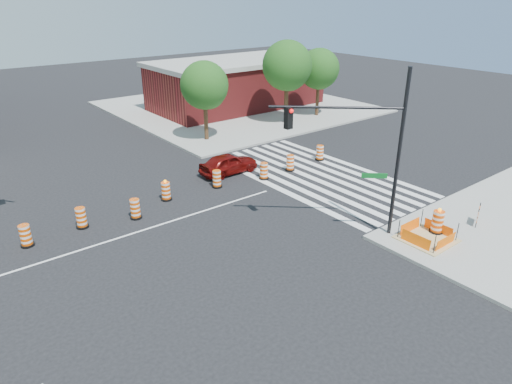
{
  "coord_description": "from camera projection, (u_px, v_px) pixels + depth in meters",
  "views": [
    {
      "loc": [
        -8.23,
        -18.43,
        10.36
      ],
      "look_at": [
        4.47,
        -2.26,
        1.4
      ],
      "focal_mm": 32.0,
      "sensor_mm": 36.0,
      "label": 1
    }
  ],
  "objects": [
    {
      "name": "ground",
      "position": [
        155.0,
        227.0,
        22.08
      ],
      "size": [
        120.0,
        120.0,
        0.0
      ],
      "primitive_type": "plane",
      "color": "black",
      "rests_on": "ground"
    },
    {
      "name": "sidewalk_ne",
      "position": [
        237.0,
        107.0,
        45.22
      ],
      "size": [
        22.0,
        22.0,
        0.15
      ],
      "primitive_type": "cube",
      "color": "gray",
      "rests_on": "ground"
    },
    {
      "name": "crosswalk_east",
      "position": [
        315.0,
        175.0,
        28.28
      ],
      "size": [
        6.75,
        13.5,
        0.01
      ],
      "color": "silver",
      "rests_on": "ground"
    },
    {
      "name": "lane_centerline",
      "position": [
        155.0,
        226.0,
        22.08
      ],
      "size": [
        14.0,
        0.12,
        0.01
      ],
      "primitive_type": "cube",
      "color": "silver",
      "rests_on": "ground"
    },
    {
      "name": "excavation_pit",
      "position": [
        427.0,
        238.0,
        20.61
      ],
      "size": [
        2.2,
        2.2,
        0.9
      ],
      "color": "tan",
      "rests_on": "ground"
    },
    {
      "name": "brick_storefront",
      "position": [
        237.0,
        84.0,
        44.33
      ],
      "size": [
        16.5,
        8.5,
        4.6
      ],
      "color": "maroon",
      "rests_on": "ground"
    },
    {
      "name": "red_coupe",
      "position": [
        229.0,
        164.0,
        28.39
      ],
      "size": [
        3.79,
        1.53,
        1.29
      ],
      "primitive_type": "imported",
      "rotation": [
        0.0,
        0.0,
        1.57
      ],
      "color": "#590907",
      "rests_on": "ground"
    },
    {
      "name": "signal_pole_se",
      "position": [
        363.0,
        139.0,
        19.51
      ],
      "size": [
        4.36,
        3.88,
        7.54
      ],
      "rotation": [
        0.0,
        0.0,
        2.42
      ],
      "color": "black",
      "rests_on": "ground"
    },
    {
      "name": "pit_drum",
      "position": [
        437.0,
        223.0,
        20.98
      ],
      "size": [
        0.65,
        0.65,
        1.28
      ],
      "color": "black",
      "rests_on": "ground"
    },
    {
      "name": "barricade",
      "position": [
        478.0,
        214.0,
        21.77
      ],
      "size": [
        0.79,
        0.36,
        0.99
      ],
      "rotation": [
        0.0,
        0.0,
        0.4
      ],
      "color": "#E34D04",
      "rests_on": "ground"
    },
    {
      "name": "tree_north_c",
      "position": [
        205.0,
        88.0,
        33.37
      ],
      "size": [
        3.54,
        3.53,
        5.99
      ],
      "color": "#382314",
      "rests_on": "ground"
    },
    {
      "name": "tree_north_d",
      "position": [
        287.0,
        68.0,
        37.61
      ],
      "size": [
        4.12,
        4.11,
        6.99
      ],
      "color": "#382314",
      "rests_on": "ground"
    },
    {
      "name": "tree_north_e",
      "position": [
        319.0,
        71.0,
        40.27
      ],
      "size": [
        3.57,
        3.57,
        6.07
      ],
      "color": "#382314",
      "rests_on": "ground"
    },
    {
      "name": "median_drum_2",
      "position": [
        26.0,
        236.0,
        20.22
      ],
      "size": [
        0.6,
        0.6,
        1.02
      ],
      "color": "black",
      "rests_on": "ground"
    },
    {
      "name": "median_drum_3",
      "position": [
        81.0,
        218.0,
        21.83
      ],
      "size": [
        0.6,
        0.6,
        1.02
      ],
      "color": "black",
      "rests_on": "ground"
    },
    {
      "name": "median_drum_4",
      "position": [
        135.0,
        209.0,
        22.73
      ],
      "size": [
        0.6,
        0.6,
        1.02
      ],
      "color": "black",
      "rests_on": "ground"
    },
    {
      "name": "median_drum_5",
      "position": [
        166.0,
        192.0,
        24.76
      ],
      "size": [
        0.6,
        0.6,
        1.18
      ],
      "color": "black",
      "rests_on": "ground"
    },
    {
      "name": "median_drum_6",
      "position": [
        217.0,
        179.0,
        26.4
      ],
      "size": [
        0.6,
        0.6,
        1.02
      ],
      "color": "black",
      "rests_on": "ground"
    },
    {
      "name": "median_drum_7",
      "position": [
        264.0,
        172.0,
        27.57
      ],
      "size": [
        0.6,
        0.6,
        1.02
      ],
      "color": "black",
      "rests_on": "ground"
    },
    {
      "name": "median_drum_8",
      "position": [
        290.0,
        163.0,
        28.91
      ],
      "size": [
        0.6,
        0.6,
        1.02
      ],
      "color": "black",
      "rests_on": "ground"
    },
    {
      "name": "median_drum_9",
      "position": [
        320.0,
        153.0,
        30.72
      ],
      "size": [
        0.6,
        0.6,
        1.02
      ],
      "color": "black",
      "rests_on": "ground"
    }
  ]
}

